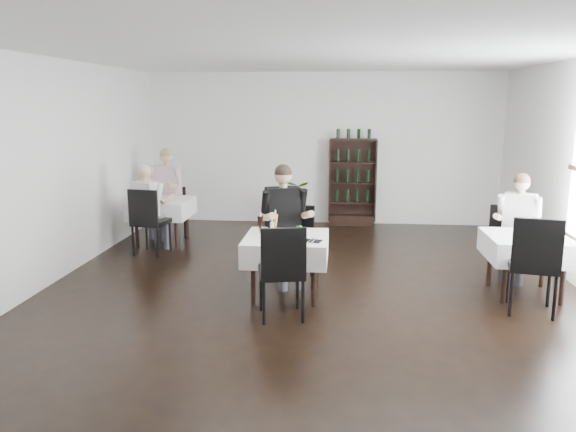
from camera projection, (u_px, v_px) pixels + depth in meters
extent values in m
plane|color=black|center=(310.00, 296.00, 7.11)|extent=(9.00, 9.00, 0.00)
plane|color=white|center=(312.00, 50.00, 6.51)|extent=(9.00, 9.00, 0.00)
plane|color=white|center=(323.00, 149.00, 11.20)|extent=(7.00, 0.00, 7.00)
plane|color=white|center=(255.00, 315.00, 2.42)|extent=(7.00, 0.00, 7.00)
plane|color=white|center=(36.00, 175.00, 7.13)|extent=(0.00, 9.00, 9.00)
cube|color=black|center=(352.00, 220.00, 11.25)|extent=(0.90, 0.28, 0.20)
cylinder|color=black|center=(253.00, 276.00, 6.74)|extent=(0.06, 0.06, 0.71)
cylinder|color=black|center=(262.00, 260.00, 7.45)|extent=(0.06, 0.06, 0.71)
cylinder|color=black|center=(314.00, 278.00, 6.67)|extent=(0.06, 0.06, 0.71)
cylinder|color=black|center=(317.00, 261.00, 7.39)|extent=(0.06, 0.06, 0.71)
cube|color=black|center=(286.00, 239.00, 6.99)|extent=(0.85, 0.85, 0.04)
cube|color=white|center=(286.00, 248.00, 7.01)|extent=(1.03, 1.03, 0.30)
cylinder|color=black|center=(137.00, 227.00, 9.42)|extent=(0.06, 0.06, 0.71)
cylinder|color=black|center=(150.00, 219.00, 10.08)|extent=(0.06, 0.06, 0.71)
cylinder|color=black|center=(176.00, 228.00, 9.36)|extent=(0.06, 0.06, 0.71)
cylinder|color=black|center=(187.00, 220.00, 10.02)|extent=(0.06, 0.06, 0.71)
cube|color=black|center=(162.00, 202.00, 9.65)|extent=(0.80, 0.80, 0.04)
cube|color=white|center=(162.00, 208.00, 9.67)|extent=(0.98, 0.98, 0.30)
cylinder|color=black|center=(505.00, 275.00, 6.78)|extent=(0.06, 0.06, 0.71)
cylinder|color=black|center=(490.00, 260.00, 7.44)|extent=(0.06, 0.06, 0.71)
cylinder|color=black|center=(563.00, 277.00, 6.72)|extent=(0.06, 0.06, 0.71)
cylinder|color=black|center=(543.00, 261.00, 7.38)|extent=(0.06, 0.06, 0.71)
cube|color=black|center=(527.00, 239.00, 7.01)|extent=(0.80, 0.80, 0.04)
cube|color=white|center=(527.00, 248.00, 7.03)|extent=(0.98, 0.98, 0.30)
imported|color=#225E20|center=(290.00, 203.00, 11.05)|extent=(0.95, 0.86, 0.93)
cylinder|color=black|center=(275.00, 266.00, 7.62)|extent=(0.04, 0.04, 0.46)
cylinder|color=black|center=(285.00, 258.00, 7.99)|extent=(0.04, 0.04, 0.46)
cylinder|color=black|center=(303.00, 268.00, 7.50)|extent=(0.04, 0.04, 0.46)
cylinder|color=black|center=(312.00, 260.00, 7.87)|extent=(0.04, 0.04, 0.46)
cube|color=black|center=(294.00, 245.00, 7.69)|extent=(0.55, 0.55, 0.07)
cube|color=black|center=(298.00, 222.00, 7.84)|extent=(0.46, 0.15, 0.50)
cylinder|color=black|center=(298.00, 289.00, 6.61)|extent=(0.04, 0.04, 0.50)
cylinder|color=black|center=(303.00, 302.00, 6.19)|extent=(0.04, 0.04, 0.50)
cylinder|color=black|center=(261.00, 290.00, 6.56)|extent=(0.04, 0.04, 0.50)
cylinder|color=black|center=(264.00, 303.00, 6.14)|extent=(0.04, 0.04, 0.50)
cube|color=black|center=(281.00, 272.00, 6.32)|extent=(0.59, 0.59, 0.08)
cube|color=black|center=(284.00, 252.00, 6.04)|extent=(0.50, 0.16, 0.54)
cylinder|color=black|center=(165.00, 228.00, 10.05)|extent=(0.03, 0.03, 0.40)
cylinder|color=black|center=(166.00, 224.00, 10.39)|extent=(0.03, 0.03, 0.40)
cylinder|color=black|center=(185.00, 227.00, 10.10)|extent=(0.03, 0.03, 0.40)
cylinder|color=black|center=(185.00, 223.00, 10.44)|extent=(0.03, 0.03, 0.40)
cube|color=black|center=(175.00, 213.00, 10.20)|extent=(0.49, 0.49, 0.06)
cube|color=black|center=(175.00, 199.00, 10.33)|extent=(0.40, 0.14, 0.44)
cylinder|color=black|center=(170.00, 237.00, 9.20)|extent=(0.04, 0.04, 0.49)
cylinder|color=black|center=(157.00, 243.00, 8.80)|extent=(0.04, 0.04, 0.49)
cylinder|color=black|center=(147.00, 235.00, 9.31)|extent=(0.04, 0.04, 0.49)
cylinder|color=black|center=(133.00, 241.00, 8.91)|extent=(0.04, 0.04, 0.49)
cube|color=black|center=(151.00, 222.00, 9.00)|extent=(0.57, 0.57, 0.07)
cube|color=black|center=(143.00, 207.00, 8.73)|extent=(0.49, 0.14, 0.54)
cylinder|color=black|center=(488.00, 265.00, 7.63)|extent=(0.04, 0.04, 0.46)
cylinder|color=black|center=(489.00, 258.00, 8.00)|extent=(0.04, 0.04, 0.46)
cylinder|color=black|center=(520.00, 268.00, 7.50)|extent=(0.04, 0.04, 0.46)
cylinder|color=black|center=(519.00, 261.00, 7.86)|extent=(0.04, 0.04, 0.46)
cube|color=black|center=(505.00, 245.00, 7.70)|extent=(0.56, 0.56, 0.07)
cube|color=black|center=(507.00, 223.00, 7.84)|extent=(0.45, 0.17, 0.50)
cylinder|color=black|center=(549.00, 286.00, 6.68)|extent=(0.04, 0.04, 0.53)
cylinder|color=black|center=(555.00, 298.00, 6.25)|extent=(0.04, 0.04, 0.53)
cylinder|color=black|center=(508.00, 282.00, 6.81)|extent=(0.04, 0.04, 0.53)
cylinder|color=black|center=(511.00, 294.00, 6.38)|extent=(0.04, 0.04, 0.53)
cube|color=black|center=(533.00, 265.00, 6.47)|extent=(0.62, 0.62, 0.08)
cube|color=black|center=(538.00, 244.00, 6.18)|extent=(0.53, 0.16, 0.57)
cube|color=#414048|center=(279.00, 240.00, 7.38)|extent=(0.31, 0.49, 0.16)
cylinder|color=#414048|center=(283.00, 270.00, 7.26)|extent=(0.12, 0.12, 0.54)
cube|color=#414048|center=(295.00, 239.00, 7.44)|extent=(0.31, 0.49, 0.16)
cylinder|color=#414048|center=(299.00, 269.00, 7.32)|extent=(0.12, 0.12, 0.54)
cube|color=black|center=(283.00, 210.00, 7.53)|extent=(0.50, 0.39, 0.61)
cylinder|color=tan|center=(270.00, 217.00, 7.19)|extent=(0.21, 0.35, 0.17)
cylinder|color=tan|center=(308.00, 215.00, 7.32)|extent=(0.21, 0.35, 0.17)
sphere|color=tan|center=(283.00, 176.00, 7.42)|extent=(0.23, 0.23, 0.23)
sphere|color=black|center=(283.00, 173.00, 7.41)|extent=(0.23, 0.23, 0.23)
cube|color=#414048|center=(157.00, 203.00, 10.13)|extent=(0.26, 0.49, 0.16)
cylinder|color=#414048|center=(152.00, 224.00, 10.01)|extent=(0.12, 0.12, 0.54)
cube|color=#414048|center=(168.00, 204.00, 10.06)|extent=(0.26, 0.49, 0.16)
cylinder|color=#414048|center=(163.00, 225.00, 9.94)|extent=(0.12, 0.12, 0.54)
cube|color=beige|center=(168.00, 182.00, 10.21)|extent=(0.49, 0.34, 0.61)
cylinder|color=tan|center=(147.00, 185.00, 10.02)|extent=(0.16, 0.36, 0.17)
cylinder|color=tan|center=(172.00, 186.00, 9.86)|extent=(0.16, 0.36, 0.17)
sphere|color=tan|center=(166.00, 156.00, 10.10)|extent=(0.23, 0.23, 0.23)
sphere|color=olive|center=(166.00, 155.00, 10.10)|extent=(0.23, 0.23, 0.23)
cube|color=#414048|center=(159.00, 218.00, 9.14)|extent=(0.29, 0.44, 0.14)
cylinder|color=#414048|center=(167.00, 234.00, 9.36)|extent=(0.11, 0.11, 0.49)
cube|color=#414048|center=(149.00, 217.00, 9.23)|extent=(0.29, 0.44, 0.14)
cylinder|color=#414048|center=(157.00, 233.00, 9.45)|extent=(0.11, 0.11, 0.49)
cube|color=silver|center=(145.00, 199.00, 8.95)|extent=(0.46, 0.36, 0.55)
cylinder|color=tan|center=(168.00, 199.00, 9.09)|extent=(0.19, 0.32, 0.16)
cylinder|color=tan|center=(146.00, 197.00, 9.30)|extent=(0.19, 0.32, 0.16)
sphere|color=tan|center=(145.00, 172.00, 8.89)|extent=(0.21, 0.21, 0.21)
sphere|color=beige|center=(145.00, 171.00, 8.88)|extent=(0.21, 0.21, 0.21)
cube|color=#414048|center=(507.00, 240.00, 7.64)|extent=(0.31, 0.45, 0.14)
cylinder|color=#414048|center=(503.00, 266.00, 7.55)|extent=(0.11, 0.11, 0.50)
cube|color=#414048|center=(523.00, 241.00, 7.54)|extent=(0.31, 0.45, 0.14)
cylinder|color=#414048|center=(519.00, 268.00, 7.45)|extent=(0.11, 0.11, 0.50)
cube|color=silver|center=(519.00, 214.00, 7.69)|extent=(0.46, 0.37, 0.56)
cylinder|color=tan|center=(498.00, 217.00, 7.58)|extent=(0.21, 0.32, 0.16)
cylinder|color=tan|center=(535.00, 221.00, 7.35)|extent=(0.21, 0.32, 0.16)
sphere|color=tan|center=(522.00, 183.00, 7.59)|extent=(0.21, 0.21, 0.21)
sphere|color=brown|center=(522.00, 181.00, 7.58)|extent=(0.21, 0.21, 0.21)
cube|color=white|center=(295.00, 231.00, 7.21)|extent=(0.28, 0.28, 0.02)
cube|color=#5B2F1A|center=(292.00, 230.00, 7.19)|extent=(0.12, 0.11, 0.03)
sphere|color=#36711E|center=(300.00, 228.00, 7.24)|extent=(0.06, 0.06, 0.06)
cube|color=brown|center=(296.00, 231.00, 7.14)|extent=(0.11, 0.09, 0.02)
cube|color=white|center=(290.00, 239.00, 6.82)|extent=(0.31, 0.31, 0.02)
cube|color=#5B2F1A|center=(288.00, 237.00, 6.80)|extent=(0.12, 0.11, 0.02)
sphere|color=#36711E|center=(295.00, 235.00, 6.84)|extent=(0.06, 0.06, 0.06)
cube|color=brown|center=(291.00, 239.00, 6.76)|extent=(0.09, 0.07, 0.02)
cone|color=black|center=(260.00, 226.00, 6.96)|extent=(0.07, 0.07, 0.25)
cylinder|color=silver|center=(260.00, 214.00, 6.92)|extent=(0.02, 0.02, 0.06)
cone|color=gold|center=(275.00, 224.00, 7.13)|extent=(0.07, 0.07, 0.24)
cylinder|color=silver|center=(275.00, 212.00, 7.10)|extent=(0.02, 0.02, 0.06)
cylinder|color=silver|center=(272.00, 229.00, 6.98)|extent=(0.05, 0.05, 0.18)
cylinder|color=#B6120A|center=(272.00, 230.00, 6.99)|extent=(0.06, 0.06, 0.04)
cylinder|color=silver|center=(272.00, 220.00, 6.96)|extent=(0.02, 0.02, 0.04)
cube|color=black|center=(313.00, 241.00, 6.73)|extent=(0.24, 0.21, 0.01)
cylinder|color=silver|center=(311.00, 240.00, 6.73)|extent=(0.08, 0.22, 0.01)
cylinder|color=silver|center=(315.00, 240.00, 6.72)|extent=(0.06, 0.22, 0.01)
cylinder|color=black|center=(533.00, 232.00, 6.96)|extent=(0.06, 0.06, 0.11)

